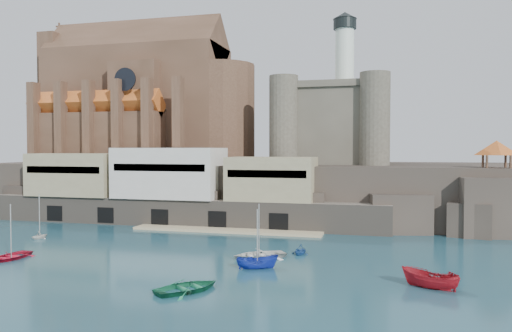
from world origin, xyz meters
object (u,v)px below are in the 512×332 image
object	(u,v)px
boat_0	(11,258)
boat_2	(257,268)
pavilion	(497,150)
church	(144,105)
castle_keep	(333,120)

from	to	relation	value
boat_0	boat_2	size ratio (longest dim) A/B	1.22
pavilion	boat_2	xyz separation A→B (m)	(-29.31, -30.00, -12.73)
church	pavilion	distance (m)	68.65
boat_0	boat_2	world-z (taller)	boat_0
pavilion	boat_2	distance (m)	43.83
church	castle_keep	bearing A→B (deg)	-1.11
boat_0	boat_2	distance (m)	29.25
church	castle_keep	distance (m)	40.39
boat_2	castle_keep	bearing A→B (deg)	-26.99
boat_0	boat_2	xyz separation A→B (m)	(29.13, 2.64, 0.00)
church	boat_0	size ratio (longest dim) A/B	8.38
castle_keep	pavilion	size ratio (longest dim) A/B	4.58
castle_keep	boat_0	world-z (taller)	castle_keep
pavilion	boat_2	world-z (taller)	pavilion
boat_2	pavilion	bearing A→B (deg)	-67.02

